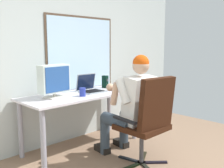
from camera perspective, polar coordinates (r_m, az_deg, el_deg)
wall_rear at (r=3.73m, az=-9.96°, el=7.91°), size 4.76×0.08×2.70m
desk at (r=3.46m, az=-6.58°, el=-3.94°), size 1.64×0.69×0.74m
office_chair at (r=2.91m, az=8.24°, el=-7.36°), size 0.62×0.61×1.05m
person_seated at (r=3.07m, az=4.51°, el=-4.87°), size 0.55×0.82×1.28m
crt_monitor at (r=3.18m, az=-12.73°, el=0.99°), size 0.41×0.21×0.41m
laptop at (r=3.57m, az=-5.03°, el=-0.66°), size 0.31×0.31×0.25m
wine_glass at (r=3.63m, az=1.38°, el=-0.02°), size 0.08×0.08×0.14m
desk_speaker at (r=3.86m, az=-1.54°, el=0.51°), size 0.07×0.10×0.19m
coffee_mug at (r=3.25m, az=-6.56°, el=-1.78°), size 0.08×0.08×0.11m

